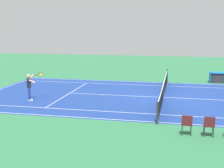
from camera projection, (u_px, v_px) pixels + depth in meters
The scene contains 9 objects.
ground_plane at pixel (163, 97), 20.20m from camera, with size 60.00×60.00×0.00m, color #2D7247.
court_slab at pixel (163, 97), 20.20m from camera, with size 24.20×11.40×0.00m, color navy.
court_line_markings at pixel (163, 97), 20.20m from camera, with size 23.85×11.05×0.01m.
tennis_net at pixel (164, 90), 20.11m from camera, with size 0.10×11.70×1.08m.
tennis_player_near at pixel (29, 86), 19.27m from camera, with size 0.85×1.01×1.70m.
tennis_ball at pixel (102, 95), 20.78m from camera, with size 0.07×0.07×0.07m, color #CCE01E.
spectator_chair_1 at pixel (209, 125), 12.86m from camera, with size 0.44×0.44×0.88m.
spectator_chair_2 at pixel (187, 123), 13.04m from camera, with size 0.44×0.44×0.88m.
equipment_cart_tarped at pixel (217, 77), 25.58m from camera, with size 1.25×0.84×0.85m.
Camera 1 is at (-0.88, 19.98, 4.47)m, focal length 49.97 mm.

